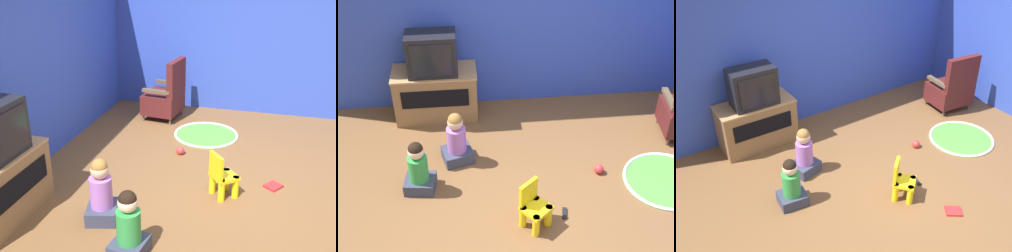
% 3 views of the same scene
% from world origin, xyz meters
% --- Properties ---
extents(ground_plane, '(30.00, 30.00, 0.00)m').
position_xyz_m(ground_plane, '(0.00, 0.00, 0.00)').
color(ground_plane, brown).
extents(wall_back, '(5.67, 0.12, 2.83)m').
position_xyz_m(wall_back, '(-0.16, 2.17, 1.42)').
color(wall_back, '#2D47B2').
rests_on(wall_back, ground_plane).
extents(wall_right, '(0.12, 5.23, 2.83)m').
position_xyz_m(wall_right, '(2.61, -0.39, 1.42)').
color(wall_right, '#2D47B2').
rests_on(wall_right, ground_plane).
extents(tv_cabinet, '(1.06, 0.51, 0.66)m').
position_xyz_m(tv_cabinet, '(-1.16, 1.84, 0.34)').
color(tv_cabinet, brown).
rests_on(tv_cabinet, ground_plane).
extents(black_armchair, '(0.67, 0.61, 0.96)m').
position_xyz_m(black_armchair, '(1.90, 1.06, 0.36)').
color(black_armchair, brown).
rests_on(black_armchair, ground_plane).
extents(yellow_kid_chair, '(0.36, 0.35, 0.50)m').
position_xyz_m(yellow_kid_chair, '(-0.19, -0.16, 0.21)').
color(yellow_kid_chair, yellow).
rests_on(yellow_kid_chair, ground_plane).
extents(play_mat, '(0.94, 0.94, 0.04)m').
position_xyz_m(play_mat, '(1.36, 0.29, 0.01)').
color(play_mat, green).
rests_on(play_mat, ground_plane).
extents(child_watching_left, '(0.39, 0.36, 0.65)m').
position_xyz_m(child_watching_left, '(-0.92, 0.90, 0.28)').
color(child_watching_left, '#33384C').
rests_on(child_watching_left, ground_plane).
extents(child_watching_center, '(0.35, 0.32, 0.63)m').
position_xyz_m(child_watching_center, '(-1.34, 0.46, 0.27)').
color(child_watching_center, '#33384C').
rests_on(child_watching_center, ground_plane).
extents(toy_ball, '(0.11, 0.11, 0.11)m').
position_xyz_m(toy_ball, '(0.65, 0.51, 0.05)').
color(toy_ball, red).
rests_on(toy_ball, ground_plane).
extents(book, '(0.24, 0.23, 0.02)m').
position_xyz_m(book, '(0.13, -0.70, 0.01)').
color(book, '#B22323').
rests_on(book, ground_plane).
extents(remote_control, '(0.07, 0.16, 0.02)m').
position_xyz_m(remote_control, '(0.14, -0.07, 0.01)').
color(remote_control, black).
rests_on(remote_control, ground_plane).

